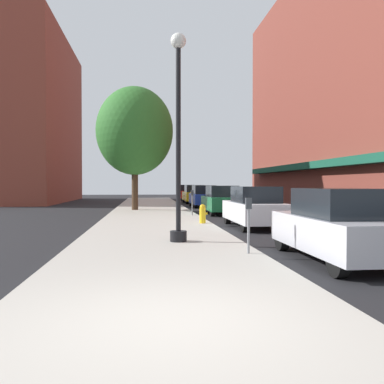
# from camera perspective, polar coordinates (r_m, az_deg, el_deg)

# --- Properties ---
(ground_plane) EXTENTS (90.00, 90.00, 0.00)m
(ground_plane) POSITION_cam_1_polar(r_m,az_deg,el_deg) (23.40, 4.35, -3.19)
(ground_plane) COLOR black
(sidewalk_slab) EXTENTS (4.80, 50.00, 0.12)m
(sidewalk_slab) POSITION_cam_1_polar(r_m,az_deg,el_deg) (23.99, -5.55, -2.94)
(sidewalk_slab) COLOR #A8A399
(sidewalk_slab) RESTS_ON ground
(building_right_brick) EXTENTS (6.80, 40.00, 19.12)m
(building_right_brick) POSITION_cam_1_polar(r_m,az_deg,el_deg) (31.95, 23.39, 15.13)
(building_right_brick) COLOR brown
(building_right_brick) RESTS_ON ground
(building_far_background) EXTENTS (6.80, 18.00, 15.94)m
(building_far_background) POSITION_cam_1_polar(r_m,az_deg,el_deg) (43.70, -20.73, 9.20)
(building_far_background) COLOR brown
(building_far_background) RESTS_ON ground
(lamppost) EXTENTS (0.48, 0.48, 5.90)m
(lamppost) POSITION_cam_1_polar(r_m,az_deg,el_deg) (11.80, -1.90, 8.15)
(lamppost) COLOR black
(lamppost) RESTS_ON sidewalk_slab
(fire_hydrant) EXTENTS (0.33, 0.26, 0.79)m
(fire_hydrant) POSITION_cam_1_polar(r_m,az_deg,el_deg) (17.21, 1.48, -3.00)
(fire_hydrant) COLOR gold
(fire_hydrant) RESTS_ON sidewalk_slab
(parking_meter_near) EXTENTS (0.14, 0.09, 1.31)m
(parking_meter_near) POSITION_cam_1_polar(r_m,az_deg,el_deg) (9.82, 7.82, -3.62)
(parking_meter_near) COLOR slate
(parking_meter_near) RESTS_ON sidewalk_slab
(parking_meter_far) EXTENTS (0.14, 0.09, 1.31)m
(parking_meter_far) POSITION_cam_1_polar(r_m,az_deg,el_deg) (21.48, 0.03, -1.03)
(parking_meter_far) COLOR slate
(parking_meter_far) RESTS_ON sidewalk_slab
(tree_near) EXTENTS (4.83, 4.83, 7.76)m
(tree_near) POSITION_cam_1_polar(r_m,az_deg,el_deg) (26.53, -7.92, 8.33)
(tree_near) COLOR #422D1E
(tree_near) RESTS_ON sidewalk_slab
(car_silver) EXTENTS (1.80, 4.30, 1.66)m
(car_silver) POSITION_cam_1_polar(r_m,az_deg,el_deg) (9.94, 19.68, -4.43)
(car_silver) COLOR black
(car_silver) RESTS_ON ground
(car_white) EXTENTS (1.80, 4.30, 1.66)m
(car_white) POSITION_cam_1_polar(r_m,az_deg,el_deg) (16.79, 8.65, -2.13)
(car_white) COLOR black
(car_white) RESTS_ON ground
(car_green) EXTENTS (1.80, 4.30, 1.66)m
(car_green) POSITION_cam_1_polar(r_m,az_deg,el_deg) (23.92, 4.09, -1.15)
(car_green) COLOR black
(car_green) RESTS_ON ground
(car_blue) EXTENTS (1.80, 4.30, 1.66)m
(car_blue) POSITION_cam_1_polar(r_m,az_deg,el_deg) (31.20, 1.62, -0.62)
(car_blue) COLOR black
(car_blue) RESTS_ON ground
(car_yellow) EXTENTS (1.80, 4.30, 1.66)m
(car_yellow) POSITION_cam_1_polar(r_m,az_deg,el_deg) (37.45, 0.27, -0.33)
(car_yellow) COLOR black
(car_yellow) RESTS_ON ground
(car_red) EXTENTS (1.80, 4.30, 1.66)m
(car_red) POSITION_cam_1_polar(r_m,az_deg,el_deg) (44.54, -0.80, -0.09)
(car_red) COLOR black
(car_red) RESTS_ON ground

